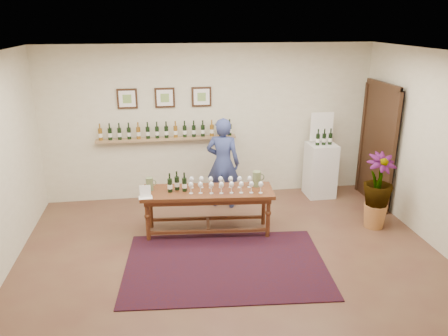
{
  "coord_description": "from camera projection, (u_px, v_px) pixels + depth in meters",
  "views": [
    {
      "loc": [
        -0.92,
        -5.25,
        3.21
      ],
      "look_at": [
        0.0,
        0.8,
        1.1
      ],
      "focal_mm": 35.0,
      "sensor_mm": 36.0,
      "label": 1
    }
  ],
  "objects": [
    {
      "name": "potted_plant",
      "position": [
        377.0,
        191.0,
        6.89
      ],
      "size": [
        0.59,
        0.59,
        1.06
      ],
      "rotation": [
        0.0,
        0.0,
        0.05
      ],
      "color": "#AB6D39",
      "rests_on": "ground"
    },
    {
      "name": "table_glasses",
      "position": [
        221.0,
        184.0,
        6.65
      ],
      "size": [
        1.42,
        0.49,
        0.19
      ],
      "primitive_type": null,
      "rotation": [
        0.0,
        0.0,
        -0.13
      ],
      "color": "white",
      "rests_on": "tasting_table"
    },
    {
      "name": "display_pedestal",
      "position": [
        320.0,
        170.0,
        8.2
      ],
      "size": [
        0.51,
        0.51,
        1.01
      ],
      "primitive_type": "cube",
      "rotation": [
        0.0,
        0.0,
        0.01
      ],
      "color": "white",
      "rests_on": "ground"
    },
    {
      "name": "tasting_table",
      "position": [
        208.0,
        197.0,
        6.72
      ],
      "size": [
        2.05,
        0.81,
        0.71
      ],
      "rotation": [
        0.0,
        0.0,
        -0.09
      ],
      "color": "#401710",
      "rests_on": "ground"
    },
    {
      "name": "pitcher_right",
      "position": [
        257.0,
        179.0,
        6.81
      ],
      "size": [
        0.16,
        0.16,
        0.24
      ],
      "primitive_type": null,
      "rotation": [
        0.0,
        0.0,
        0.03
      ],
      "color": "#647448",
      "rests_on": "tasting_table"
    },
    {
      "name": "room_shell",
      "position": [
        332.0,
        142.0,
        7.76
      ],
      "size": [
        6.0,
        6.0,
        6.0
      ],
      "color": "#EBE5C7",
      "rests_on": "ground"
    },
    {
      "name": "pitcher_left",
      "position": [
        150.0,
        184.0,
        6.65
      ],
      "size": [
        0.14,
        0.14,
        0.2
      ],
      "primitive_type": null,
      "rotation": [
        0.0,
        0.0,
        -0.05
      ],
      "color": "#647448",
      "rests_on": "tasting_table"
    },
    {
      "name": "rug",
      "position": [
        226.0,
        265.0,
        5.98
      ],
      "size": [
        2.87,
        2.04,
        0.01
      ],
      "primitive_type": "cube",
      "rotation": [
        0.0,
        0.0,
        -0.08
      ],
      "color": "#420F0B",
      "rests_on": "ground"
    },
    {
      "name": "person",
      "position": [
        223.0,
        163.0,
        7.63
      ],
      "size": [
        0.69,
        0.57,
        1.61
      ],
      "primitive_type": "imported",
      "rotation": [
        0.0,
        0.0,
        2.78
      ],
      "color": "navy",
      "rests_on": "ground"
    },
    {
      "name": "pedestal_bottles",
      "position": [
        324.0,
        137.0,
        7.93
      ],
      "size": [
        0.28,
        0.08,
        0.28
      ],
      "primitive_type": null,
      "rotation": [
        0.0,
        0.0,
        0.01
      ],
      "color": "black",
      "rests_on": "display_pedestal"
    },
    {
      "name": "ground",
      "position": [
        233.0,
        261.0,
        6.09
      ],
      "size": [
        6.0,
        6.0,
        0.0
      ],
      "primitive_type": "plane",
      "color": "#573026",
      "rests_on": "ground"
    },
    {
      "name": "table_bottles",
      "position": [
        177.0,
        182.0,
        6.62
      ],
      "size": [
        0.26,
        0.15,
        0.28
      ],
      "primitive_type": null,
      "rotation": [
        0.0,
        0.0,
        0.01
      ],
      "color": "black",
      "rests_on": "tasting_table"
    },
    {
      "name": "info_sign",
      "position": [
        322.0,
        127.0,
        8.04
      ],
      "size": [
        0.43,
        0.03,
        0.59
      ],
      "primitive_type": "cube",
      "rotation": [
        0.0,
        0.0,
        0.01
      ],
      "color": "white",
      "rests_on": "display_pedestal"
    },
    {
      "name": "menu_card",
      "position": [
        145.0,
        191.0,
        6.4
      ],
      "size": [
        0.21,
        0.15,
        0.18
      ],
      "primitive_type": "cube",
      "rotation": [
        0.0,
        0.0,
        0.05
      ],
      "color": "white",
      "rests_on": "tasting_table"
    }
  ]
}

